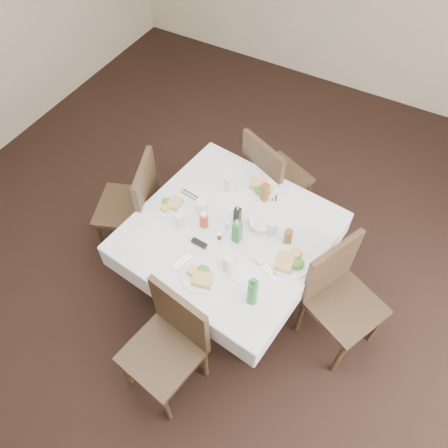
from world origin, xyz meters
name	(u,v)px	position (x,y,z in m)	size (l,w,h in m)	color
ground_plane	(209,297)	(0.00, 0.00, 0.00)	(7.00, 7.00, 0.00)	black
room_shell	(200,154)	(0.00, 0.00, 1.71)	(6.04, 7.04, 2.80)	#B9AC93
dining_table	(229,236)	(0.07, 0.23, 0.69)	(1.56, 1.56, 0.76)	#322215
chair_north	(271,176)	(0.04, 1.06, 0.58)	(0.63, 0.63, 1.02)	#322215
chair_south	(171,339)	(0.10, -0.65, 0.58)	(0.55, 0.55, 1.01)	#322215
chair_east	(338,291)	(0.97, 0.25, 0.58)	(0.64, 0.64, 1.02)	#322215
chair_west	(136,202)	(-0.83, 0.22, 0.58)	(0.62, 0.62, 1.02)	#322215
meal_north	(261,187)	(0.10, 0.72, 0.78)	(0.27, 0.27, 0.06)	white
meal_south	(201,276)	(0.10, -0.23, 0.78)	(0.26, 0.26, 0.06)	white
meal_east	(290,261)	(0.59, 0.18, 0.79)	(0.30, 0.30, 0.06)	white
meal_west	(171,205)	(-0.44, 0.21, 0.78)	(0.23, 0.23, 0.05)	white
side_plate_a	(226,193)	(-0.13, 0.54, 0.77)	(0.14, 0.14, 0.01)	white
side_plate_b	(243,274)	(0.34, -0.07, 0.77)	(0.17, 0.17, 0.01)	white
water_n	(229,184)	(-0.12, 0.59, 0.84)	(0.08, 0.08, 0.15)	silver
water_s	(228,263)	(0.23, -0.07, 0.84)	(0.08, 0.08, 0.15)	silver
water_e	(272,228)	(0.36, 0.36, 0.83)	(0.07, 0.07, 0.13)	silver
water_w	(180,221)	(-0.27, 0.09, 0.82)	(0.06, 0.06, 0.12)	silver
iced_tea_a	(265,192)	(0.17, 0.64, 0.84)	(0.07, 0.07, 0.15)	brown
iced_tea_b	(288,237)	(0.50, 0.34, 0.83)	(0.06, 0.06, 0.13)	brown
bread_basket	(261,224)	(0.26, 0.38, 0.79)	(0.20, 0.20, 0.07)	silver
oil_cruet_dark	(237,215)	(0.09, 0.33, 0.85)	(0.05, 0.05, 0.20)	black
oil_cruet_green	(237,231)	(0.16, 0.18, 0.87)	(0.06, 0.06, 0.25)	#246F30
ketchup_bottle	(204,220)	(-0.12, 0.18, 0.83)	(0.07, 0.07, 0.14)	#B73413
salt_shaker	(228,225)	(0.05, 0.24, 0.80)	(0.03, 0.03, 0.07)	white
pepper_shaker	(219,236)	(0.05, 0.12, 0.80)	(0.03, 0.03, 0.07)	#46281B
coffee_mug	(202,207)	(-0.20, 0.29, 0.81)	(0.15, 0.15, 0.11)	white
sunglasses	(199,243)	(-0.06, 0.01, 0.78)	(0.13, 0.05, 0.03)	black
green_bottle	(252,292)	(0.49, -0.21, 0.88)	(0.07, 0.07, 0.28)	#246F30
sugar_caddy	(259,260)	(0.39, 0.08, 0.78)	(0.09, 0.06, 0.04)	white
cutlery_n	(275,193)	(0.22, 0.73, 0.77)	(0.10, 0.18, 0.01)	silver
cutlery_s	(182,262)	(-0.09, -0.19, 0.77)	(0.08, 0.17, 0.01)	silver
cutlery_e	(270,271)	(0.50, 0.05, 0.77)	(0.16, 0.10, 0.01)	silver
cutlery_w	(191,196)	(-0.36, 0.38, 0.77)	(0.20, 0.08, 0.01)	silver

